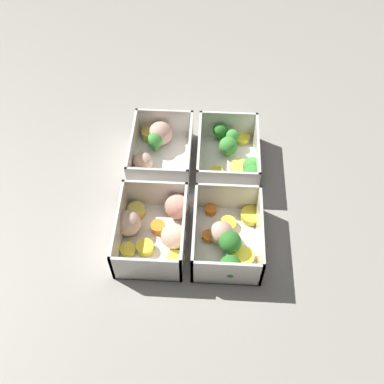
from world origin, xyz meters
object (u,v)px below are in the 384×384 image
(container_near_left, at_px, (156,150))
(container_near_right, at_px, (155,227))
(container_far_right, at_px, (228,239))
(container_far_left, at_px, (232,156))

(container_near_left, relative_size, container_near_right, 1.01)
(container_near_left, distance_m, container_far_right, 0.25)
(container_far_left, bearing_deg, container_far_right, -2.06)
(container_near_right, relative_size, container_far_right, 1.04)
(container_near_left, height_order, container_far_right, same)
(container_far_left, bearing_deg, container_near_right, -38.08)
(container_near_right, bearing_deg, container_far_left, 141.92)
(container_far_left, height_order, container_far_right, same)
(container_near_left, relative_size, container_far_left, 1.01)
(container_near_right, xyz_separation_m, container_far_right, (0.02, 0.13, -0.00))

